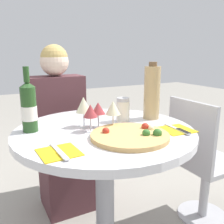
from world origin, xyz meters
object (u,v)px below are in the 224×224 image
at_px(dining_table, 105,155).
at_px(wine_bottle, 29,107).
at_px(pizza_large, 131,135).
at_px(tall_carafe, 152,92).
at_px(chair_behind_diner, 57,145).
at_px(chair_empty_side, 201,164).
at_px(seated_diner, 61,134).

xyz_separation_m(dining_table, wine_bottle, (-0.34, 0.13, 0.26)).
bearing_deg(pizza_large, tall_carafe, 39.16).
distance_m(dining_table, pizza_large, 0.24).
distance_m(chair_behind_diner, chair_empty_side, 1.07).
bearing_deg(seated_diner, pizza_large, 96.86).
xyz_separation_m(seated_diner, wine_bottle, (-0.29, -0.48, 0.33)).
distance_m(chair_behind_diner, seated_diner, 0.18).
distance_m(dining_table, wine_bottle, 0.45).
height_order(dining_table, tall_carafe, tall_carafe).
height_order(seated_diner, chair_empty_side, seated_diner).
relative_size(seated_diner, chair_empty_side, 1.40).
bearing_deg(tall_carafe, dining_table, -170.51).
bearing_deg(chair_empty_side, chair_behind_diner, -137.00).
distance_m(chair_empty_side, wine_bottle, 1.12).
distance_m(dining_table, tall_carafe, 0.45).
xyz_separation_m(chair_empty_side, wine_bottle, (-1.01, 0.17, 0.45)).
relative_size(chair_behind_diner, wine_bottle, 2.66).
bearing_deg(dining_table, chair_behind_diner, 93.83).
xyz_separation_m(chair_empty_side, pizza_large, (-0.63, -0.14, 0.34)).
xyz_separation_m(chair_behind_diner, chair_empty_side, (0.73, -0.78, 0.00)).
height_order(wine_bottle, tall_carafe, tall_carafe).
relative_size(chair_empty_side, pizza_large, 2.34).
height_order(seated_diner, pizza_large, seated_diner).
bearing_deg(tall_carafe, chair_empty_side, -14.05).
bearing_deg(tall_carafe, pizza_large, -140.84).
xyz_separation_m(dining_table, chair_behind_diner, (-0.05, 0.75, -0.19)).
bearing_deg(pizza_large, chair_empty_side, 12.81).
bearing_deg(dining_table, seated_diner, 94.64).
bearing_deg(chair_behind_diner, chair_empty_side, 133.00).
height_order(chair_behind_diner, seated_diner, seated_diner).
distance_m(dining_table, chair_empty_side, 0.71).
height_order(dining_table, chair_behind_diner, chair_behind_diner).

